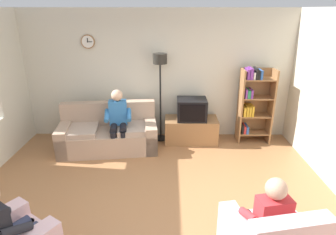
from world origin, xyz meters
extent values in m
plane|color=#9E6B42|center=(0.00, 0.00, 0.00)|extent=(12.00, 12.00, 0.00)
cube|color=beige|center=(0.00, 2.66, 1.35)|extent=(6.20, 0.12, 2.70)
cylinder|color=olive|center=(-1.41, 2.58, 2.05)|extent=(0.28, 0.03, 0.28)
cylinder|color=white|center=(-1.41, 2.56, 2.05)|extent=(0.24, 0.01, 0.24)
cube|color=black|center=(-1.41, 2.56, 2.08)|extent=(0.02, 0.01, 0.09)
cube|color=black|center=(-1.37, 2.56, 2.05)|extent=(0.11, 0.01, 0.01)
cube|color=beige|center=(-2.86, 2.10, 1.40)|extent=(0.12, 1.10, 1.20)
cube|color=tan|center=(-0.97, 1.84, 0.21)|extent=(1.99, 1.07, 0.42)
cube|color=tan|center=(-1.02, 2.19, 0.66)|extent=(1.91, 0.43, 0.48)
cube|color=tan|center=(-0.14, 1.94, 0.28)|extent=(0.32, 0.86, 0.56)
cube|color=tan|center=(-1.81, 1.73, 0.28)|extent=(0.32, 0.86, 0.56)
cube|color=tan|center=(-0.47, 1.85, 0.47)|extent=(0.68, 0.75, 0.10)
cube|color=tan|center=(-1.46, 1.73, 0.47)|extent=(0.68, 0.75, 0.10)
cube|color=olive|center=(0.70, 2.25, 0.26)|extent=(1.10, 0.56, 0.51)
cube|color=black|center=(0.70, 2.51, 0.28)|extent=(1.10, 0.04, 0.03)
cube|color=black|center=(0.70, 2.23, 0.73)|extent=(0.60, 0.48, 0.44)
cube|color=black|center=(0.70, 1.98, 0.73)|extent=(0.50, 0.01, 0.36)
cube|color=olive|center=(1.71, 2.30, 0.78)|extent=(0.04, 0.36, 1.55)
cube|color=olive|center=(2.35, 2.30, 0.78)|extent=(0.04, 0.36, 1.55)
cube|color=olive|center=(2.03, 2.47, 0.78)|extent=(0.64, 0.02, 1.55)
cube|color=olive|center=(2.03, 2.30, 0.19)|extent=(0.60, 0.34, 0.02)
cube|color=black|center=(1.78, 2.28, 0.30)|extent=(0.03, 0.28, 0.19)
cube|color=red|center=(1.83, 2.28, 0.29)|extent=(0.04, 0.28, 0.16)
cube|color=#2D59A5|center=(1.88, 2.28, 0.28)|extent=(0.05, 0.28, 0.15)
cube|color=olive|center=(2.03, 2.30, 0.58)|extent=(0.60, 0.34, 0.02)
cube|color=gold|center=(1.79, 2.28, 0.69)|extent=(0.05, 0.28, 0.19)
cube|color=gold|center=(1.85, 2.28, 0.70)|extent=(0.04, 0.28, 0.21)
cube|color=gold|center=(1.90, 2.28, 0.70)|extent=(0.04, 0.28, 0.21)
cube|color=gold|center=(1.95, 2.28, 0.70)|extent=(0.04, 0.28, 0.22)
cube|color=olive|center=(2.03, 2.30, 0.97)|extent=(0.60, 0.34, 0.02)
cube|color=#72338C|center=(1.78, 2.28, 1.07)|extent=(0.04, 0.28, 0.18)
cube|color=#267F4C|center=(1.84, 2.28, 1.06)|extent=(0.06, 0.28, 0.17)
cube|color=#72338C|center=(1.89, 2.28, 1.07)|extent=(0.04, 0.28, 0.17)
cube|color=olive|center=(2.03, 2.30, 1.36)|extent=(0.60, 0.34, 0.02)
cube|color=#72338C|center=(1.78, 2.28, 1.47)|extent=(0.04, 0.28, 0.20)
cube|color=#72338C|center=(1.85, 2.28, 1.48)|extent=(0.06, 0.28, 0.22)
cube|color=silver|center=(1.90, 2.28, 1.44)|extent=(0.04, 0.28, 0.14)
cube|color=black|center=(1.95, 2.28, 1.48)|extent=(0.04, 0.28, 0.22)
cube|color=black|center=(1.99, 2.28, 1.46)|extent=(0.03, 0.28, 0.18)
cube|color=#2D59A5|center=(2.04, 2.28, 1.46)|extent=(0.04, 0.28, 0.18)
cylinder|color=black|center=(0.05, 2.35, 0.01)|extent=(0.28, 0.28, 0.03)
cylinder|color=black|center=(0.05, 2.35, 0.85)|extent=(0.04, 0.04, 1.70)
cylinder|color=black|center=(0.05, 2.35, 1.75)|extent=(0.28, 0.28, 0.20)
cube|color=#3372B2|center=(-0.76, 1.89, 0.78)|extent=(0.36, 0.24, 0.48)
sphere|color=#D8AD8C|center=(-0.76, 1.88, 1.13)|extent=(0.22, 0.22, 0.22)
cylinder|color=black|center=(-0.65, 1.71, 0.54)|extent=(0.18, 0.39, 0.13)
cylinder|color=black|center=(-0.83, 1.69, 0.54)|extent=(0.18, 0.39, 0.13)
cylinder|color=black|center=(-0.62, 1.52, 0.26)|extent=(0.12, 0.12, 0.52)
cylinder|color=black|center=(-0.80, 1.50, 0.26)|extent=(0.12, 0.12, 0.52)
cylinder|color=#3372B2|center=(-0.54, 1.81, 0.76)|extent=(0.13, 0.34, 0.20)
cylinder|color=#3372B2|center=(-0.96, 1.76, 0.76)|extent=(0.13, 0.34, 0.20)
cylinder|color=#2D334C|center=(-1.45, -0.89, 0.42)|extent=(0.32, 0.39, 0.13)
cylinder|color=#2D334C|center=(-1.35, -0.73, 0.20)|extent=(0.15, 0.15, 0.40)
cylinder|color=black|center=(-1.25, -1.12, 0.64)|extent=(0.26, 0.33, 0.20)
cube|color=red|center=(1.31, -0.95, 0.66)|extent=(0.37, 0.26, 0.48)
sphere|color=tan|center=(1.31, -0.94, 1.01)|extent=(0.22, 0.22, 0.22)
cylinder|color=black|center=(1.19, -0.78, 0.42)|extent=(0.20, 0.40, 0.13)
cylinder|color=black|center=(1.37, -0.75, 0.42)|extent=(0.20, 0.40, 0.13)
cylinder|color=black|center=(1.15, -0.60, 0.20)|extent=(0.13, 0.13, 0.40)
cylinder|color=black|center=(1.33, -0.56, 0.20)|extent=(0.13, 0.13, 0.40)
cylinder|color=red|center=(1.09, -0.89, 0.64)|extent=(0.15, 0.34, 0.20)
cylinder|color=red|center=(1.50, -0.82, 0.64)|extent=(0.15, 0.34, 0.20)
camera|label=1|loc=(0.26, -3.33, 2.67)|focal=30.49mm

